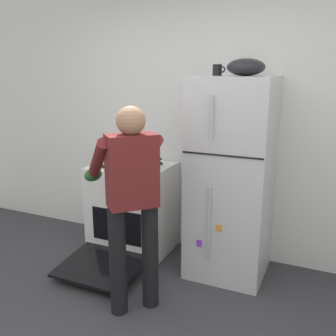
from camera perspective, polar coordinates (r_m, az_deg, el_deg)
kitchen_wall_back at (r=3.85m, az=4.23°, el=7.18°), size 6.00×0.10×2.70m
refrigerator at (r=3.44m, az=9.48°, el=-1.62°), size 0.68×0.72×1.79m
stove_range at (r=3.94m, az=-5.41°, el=-6.23°), size 0.76×1.22×0.92m
person_cook at (r=2.85m, az=-5.57°, el=-3.53°), size 0.71×0.74×1.60m
red_pot at (r=3.68m, az=-3.69°, el=0.98°), size 0.37×0.27×0.12m
coffee_mug at (r=3.41m, az=7.42°, el=14.36°), size 0.11×0.08×0.10m
pepper_mill at (r=4.11m, az=-7.74°, el=2.67°), size 0.05×0.05×0.17m
mixing_bowl at (r=3.29m, az=11.60°, el=14.58°), size 0.31×0.31×0.14m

